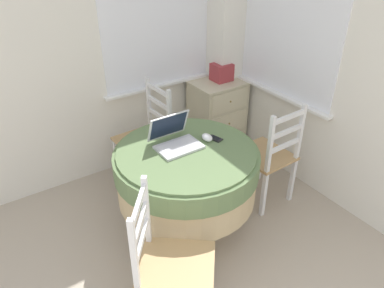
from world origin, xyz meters
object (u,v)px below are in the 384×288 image
(round_dining_table, at_px, (186,171))
(corner_cabinet, at_px, (217,115))
(cell_phone, at_px, (215,138))
(dining_chair_camera_near, at_px, (168,263))
(dining_chair_near_right_window, at_px, (269,156))
(storage_box, at_px, (222,72))
(laptop, at_px, (175,139))
(dining_chair_near_back_window, at_px, (147,137))
(computer_mouse, at_px, (207,137))

(round_dining_table, relative_size, corner_cabinet, 1.41)
(cell_phone, distance_m, dining_chair_camera_near, 1.03)
(cell_phone, xyz_separation_m, dining_chair_near_right_window, (0.51, -0.09, -0.30))
(round_dining_table, relative_size, dining_chair_near_right_window, 1.13)
(cell_phone, xyz_separation_m, storage_box, (0.75, 0.89, 0.09))
(laptop, height_order, dining_chair_near_back_window, laptop)
(dining_chair_camera_near, distance_m, storage_box, 2.17)
(round_dining_table, height_order, computer_mouse, computer_mouse)
(cell_phone, bearing_deg, dining_chair_near_back_window, 104.44)
(corner_cabinet, relative_size, storage_box, 4.04)
(round_dining_table, height_order, storage_box, storage_box)
(cell_phone, relative_size, dining_chair_near_back_window, 0.13)
(dining_chair_camera_near, bearing_deg, laptop, 55.06)
(computer_mouse, relative_size, storage_box, 0.54)
(computer_mouse, bearing_deg, dining_chair_camera_near, -139.26)
(computer_mouse, relative_size, cell_phone, 0.85)
(cell_phone, height_order, storage_box, storage_box)
(cell_phone, height_order, corner_cabinet, corner_cabinet)
(round_dining_table, relative_size, computer_mouse, 10.49)
(round_dining_table, height_order, corner_cabinet, corner_cabinet)
(computer_mouse, xyz_separation_m, dining_chair_camera_near, (-0.72, -0.62, -0.32))
(round_dining_table, xyz_separation_m, computer_mouse, (0.21, 0.03, 0.20))
(laptop, height_order, dining_chair_near_right_window, laptop)
(computer_mouse, height_order, dining_chair_camera_near, dining_chair_camera_near)
(round_dining_table, height_order, dining_chair_camera_near, dining_chair_camera_near)
(cell_phone, xyz_separation_m, dining_chair_camera_near, (-0.78, -0.60, -0.30))
(computer_mouse, height_order, dining_chair_near_back_window, dining_chair_near_back_window)
(laptop, bearing_deg, storage_box, 37.41)
(dining_chair_camera_near, bearing_deg, storage_box, 44.31)
(laptop, distance_m, dining_chair_near_back_window, 0.76)
(cell_phone, bearing_deg, laptop, 162.51)
(computer_mouse, bearing_deg, dining_chair_near_right_window, -10.76)
(dining_chair_camera_near, height_order, storage_box, dining_chair_camera_near)
(storage_box, bearing_deg, laptop, -142.59)
(laptop, xyz_separation_m, dining_chair_near_back_window, (0.10, 0.67, -0.34))
(laptop, height_order, dining_chair_camera_near, laptop)
(round_dining_table, xyz_separation_m, cell_phone, (0.27, 0.01, 0.18))
(round_dining_table, bearing_deg, cell_phone, 2.77)
(dining_chair_near_right_window, bearing_deg, storage_box, 76.43)
(dining_chair_near_back_window, distance_m, dining_chair_near_right_window, 1.11)
(computer_mouse, distance_m, dining_chair_near_back_window, 0.82)
(cell_phone, relative_size, storage_box, 0.64)
(dining_chair_near_right_window, bearing_deg, round_dining_table, 174.29)
(dining_chair_near_right_window, xyz_separation_m, storage_box, (0.24, 0.98, 0.39))
(round_dining_table, bearing_deg, storage_box, 41.66)
(computer_mouse, height_order, corner_cabinet, computer_mouse)
(cell_phone, bearing_deg, corner_cabinet, 51.53)
(cell_phone, xyz_separation_m, dining_chair_near_back_window, (-0.20, 0.77, -0.30))
(laptop, xyz_separation_m, storage_box, (1.04, 0.80, 0.05))
(cell_phone, relative_size, corner_cabinet, 0.16)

